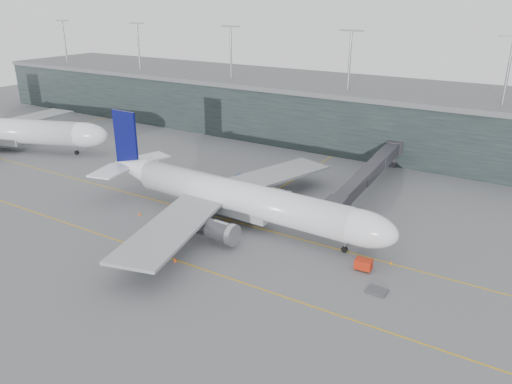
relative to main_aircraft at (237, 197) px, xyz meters
The scene contains 17 objects.
ground 9.10m from the main_aircraft, 150.75° to the left, with size 320.00×320.00×0.00m, color #5C5C61.
taxiline_a 8.25m from the main_aircraft, behind, with size 160.00×0.25×0.02m, color gold.
taxiline_b 18.15m from the main_aircraft, 112.95° to the right, with size 160.00×0.25×0.02m, color gold.
taxiline_lead_main 24.34m from the main_aircraft, 94.43° to the left, with size 0.25×60.00×0.02m, color gold.
taxiline_lead_adj 85.37m from the main_aircraft, 163.76° to the left, with size 0.25×60.00×0.02m, color gold.
terminal 62.28m from the main_aircraft, 96.32° to the left, with size 240.00×36.00×29.00m.
main_aircraft is the anchor object (origin of this frame).
jet_bridge 31.02m from the main_aircraft, 61.24° to the left, with size 5.89×43.00×6.16m.
gse_cart 25.12m from the main_aircraft, ahead, with size 2.48×1.66×1.63m.
baggage_dolly 29.73m from the main_aircraft, 16.96° to the right, with size 2.62×2.10×0.26m, color #3C3C41.
uld_a 19.13m from the main_aircraft, 133.81° to the left, with size 1.81×1.47×1.62m.
uld_b 19.07m from the main_aircraft, 122.05° to the left, with size 2.33×1.94×1.98m.
uld_c 15.89m from the main_aircraft, 112.07° to the left, with size 2.30×2.07×1.73m.
cone_nose 27.74m from the main_aircraft, ahead, with size 0.41×0.41×0.65m, color orange.
cone_wing_stbd 17.15m from the main_aircraft, 89.74° to the right, with size 0.41×0.41×0.65m, color #FB3C0D.
cone_wing_port 14.25m from the main_aircraft, 81.16° to the left, with size 0.49×0.49×0.77m, color #EE5B0D.
cone_tail 18.36m from the main_aircraft, 156.78° to the right, with size 0.47×0.47×0.75m, color #EB4D0D.
Camera 1 is at (51.52, -69.17, 36.47)m, focal length 35.00 mm.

